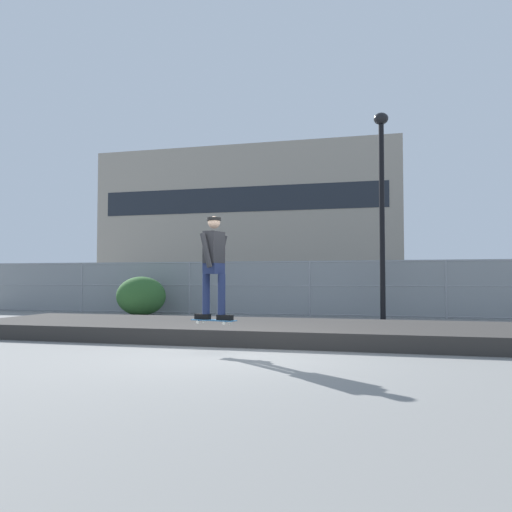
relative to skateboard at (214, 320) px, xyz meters
The scene contains 10 objects.
ground_plane 0.62m from the skateboard, 15.62° to the right, with size 120.00×120.00×0.00m, color slate.
gravel_berm 2.43m from the skateboard, 83.25° to the left, with size 12.90×3.36×0.31m, color #33302D.
skateboard is the anchor object (origin of this frame).
skater 1.01m from the skateboard, behind, with size 0.72×0.62×1.75m.
chain_fence 8.96m from the skateboard, 88.19° to the left, with size 25.85×0.06×1.85m.
street_lamp 8.95m from the skateboard, 71.14° to the left, with size 0.44×0.44×6.32m.
parked_car_near 12.92m from the skateboard, 109.25° to the left, with size 4.52×2.19×1.66m.
parked_car_mid 12.25m from the skateboard, 82.80° to the left, with size 4.54×2.23×1.66m.
library_building 49.24m from the skateboard, 103.84° to the left, with size 31.59×12.29×14.73m.
shrub_left 9.38m from the skateboard, 124.24° to the left, with size 1.71×1.40×1.32m.
Camera 1 is at (2.62, -8.31, 1.26)m, focal length 36.65 mm.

